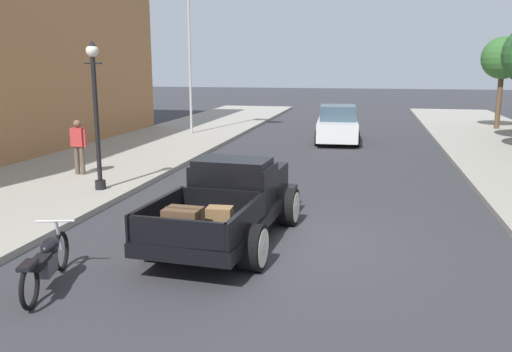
# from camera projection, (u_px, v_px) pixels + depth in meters

# --- Properties ---
(ground_plane) EXTENTS (140.00, 140.00, 0.00)m
(ground_plane) POSITION_uv_depth(u_px,v_px,m) (281.00, 239.00, 10.57)
(ground_plane) COLOR #333338
(hotrod_truck_black) EXTENTS (2.39, 5.02, 1.58)m
(hotrod_truck_black) POSITION_uv_depth(u_px,v_px,m) (232.00, 200.00, 10.56)
(hotrod_truck_black) COLOR black
(hotrod_truck_black) RESTS_ON ground
(motorcycle_parked) EXTENTS (0.78, 2.06, 0.93)m
(motorcycle_parked) POSITION_uv_depth(u_px,v_px,m) (46.00, 261.00, 8.16)
(motorcycle_parked) COLOR black
(motorcycle_parked) RESTS_ON ground
(car_background_white) EXTENTS (2.06, 4.40, 1.65)m
(car_background_white) POSITION_uv_depth(u_px,v_px,m) (337.00, 125.00, 23.61)
(car_background_white) COLOR silver
(car_background_white) RESTS_ON ground
(pedestrian_sidewalk_left) EXTENTS (0.53, 0.22, 1.65)m
(pedestrian_sidewalk_left) POSITION_uv_depth(u_px,v_px,m) (78.00, 144.00, 15.85)
(pedestrian_sidewalk_left) COLOR brown
(pedestrian_sidewalk_left) RESTS_ON sidewalk_left
(street_lamp_near) EXTENTS (0.50, 0.32, 3.85)m
(street_lamp_near) POSITION_uv_depth(u_px,v_px,m) (96.00, 105.00, 13.67)
(street_lamp_near) COLOR black
(street_lamp_near) RESTS_ON sidewalk_left
(flagpole) EXTENTS (1.74, 0.16, 9.16)m
(flagpole) POSITION_uv_depth(u_px,v_px,m) (193.00, 13.00, 24.53)
(flagpole) COLOR #B2B2B7
(flagpole) RESTS_ON sidewalk_left
(street_tree_farthest) EXTENTS (2.12, 2.12, 4.66)m
(street_tree_farthest) POSITION_uv_depth(u_px,v_px,m) (503.00, 59.00, 26.83)
(street_tree_farthest) COLOR brown
(street_tree_farthest) RESTS_ON sidewalk_right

